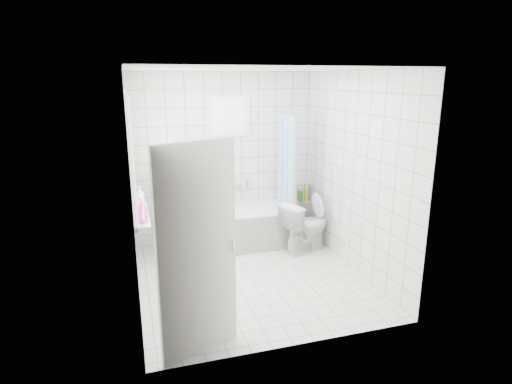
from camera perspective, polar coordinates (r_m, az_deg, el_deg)
name	(u,v)px	position (r m, az deg, el deg)	size (l,w,h in m)	color
ground	(251,278)	(5.63, -0.64, -11.40)	(3.00, 3.00, 0.00)	white
ceiling	(251,69)	(5.05, -0.73, 16.08)	(3.00, 3.00, 0.00)	white
wall_back	(224,159)	(6.61, -4.34, 4.45)	(2.80, 0.02, 2.60)	white
wall_front	(298,218)	(3.83, 5.63, -3.42)	(2.80, 0.02, 2.60)	white
wall_left	(131,189)	(4.99, -16.30, 0.42)	(0.02, 3.00, 2.60)	white
wall_right	(354,173)	(5.73, 12.90, 2.47)	(0.02, 3.00, 2.60)	white
window_left	(133,158)	(5.23, -16.11, 4.44)	(0.01, 0.90, 1.40)	white
window_back	(230,116)	(6.50, -3.49, 10.07)	(0.50, 0.01, 0.50)	white
window_sill	(141,217)	(5.40, -15.07, -3.26)	(0.18, 1.02, 0.08)	white
door	(198,253)	(3.86, -7.76, -8.07)	(0.04, 0.80, 2.00)	silver
bathtub	(235,228)	(6.54, -2.78, -4.82)	(1.69, 0.77, 0.58)	white
partition_wall	(174,205)	(6.20, -10.90, -1.72)	(0.15, 0.85, 1.50)	white
tiled_ledge	(302,217)	(7.14, 6.14, -3.30)	(0.40, 0.24, 0.55)	white
toilet	(306,226)	(6.38, 6.63, -4.57)	(0.43, 0.75, 0.76)	white
curtain_rod	(286,113)	(6.39, 4.05, 10.42)	(0.02, 0.02, 0.80)	silver
shower_curtain	(288,175)	(6.40, 4.32, 2.27)	(0.14, 0.48, 1.78)	#4382C4
tub_faucet	(236,187)	(6.71, -2.71, 0.70)	(0.18, 0.06, 0.06)	silver
sill_bottles	(141,205)	(5.33, -15.07, -1.65)	(0.17, 0.71, 0.31)	silver
ledge_bottles	(304,194)	(7.00, 6.38, -0.31)	(0.20, 0.16, 0.27)	#1619B6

